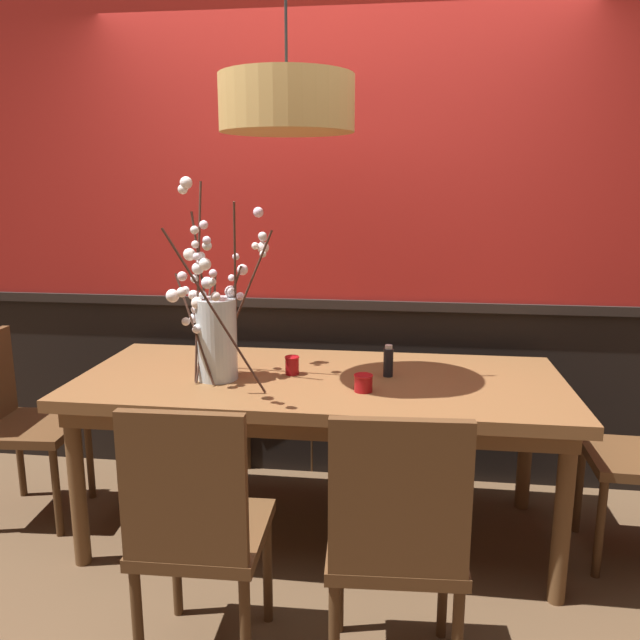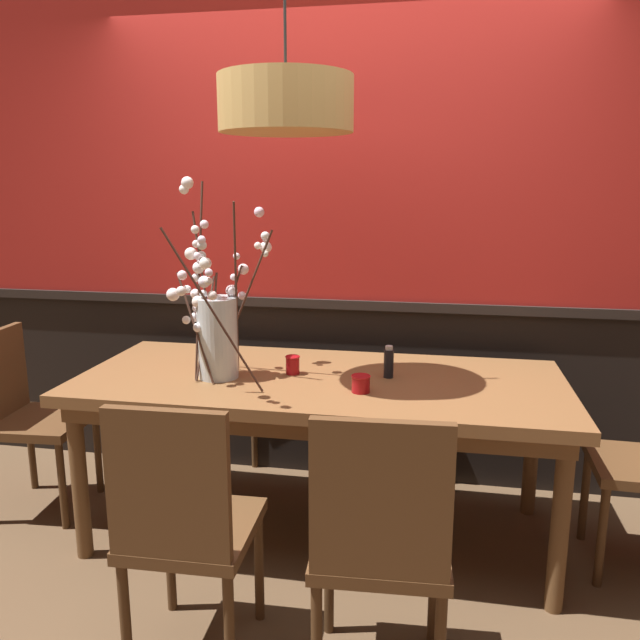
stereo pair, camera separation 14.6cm
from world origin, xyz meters
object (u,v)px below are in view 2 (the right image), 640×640
(chair_far_side_left, at_px, (293,372))
(chair_far_side_right, at_px, (408,378))
(chair_near_side_right, at_px, (380,539))
(pendant_lamp, at_px, (286,104))
(chair_near_side_left, at_px, (185,522))
(chair_head_west_end, at_px, (26,410))
(candle_holder_nearer_center, at_px, (361,383))
(condiment_bottle, at_px, (389,363))
(dining_table, at_px, (320,394))
(vase_with_blossoms, at_px, (216,327))
(candle_holder_nearer_edge, at_px, (293,365))

(chair_far_side_left, bearing_deg, chair_far_side_right, -4.08)
(chair_near_side_right, height_order, pendant_lamp, pendant_lamp)
(chair_near_side_left, xyz_separation_m, pendant_lamp, (0.16, 0.82, 1.40))
(chair_head_west_end, relative_size, chair_near_side_left, 0.95)
(chair_head_west_end, xyz_separation_m, candle_holder_nearer_center, (1.71, -0.16, 0.29))
(chair_near_side_right, height_order, chair_far_side_left, chair_near_side_right)
(chair_far_side_left, relative_size, condiment_bottle, 6.18)
(dining_table, height_order, chair_head_west_end, chair_head_west_end)
(chair_near_side_right, distance_m, pendant_lamp, 1.69)
(chair_head_west_end, relative_size, pendant_lamp, 0.99)
(condiment_bottle, bearing_deg, vase_with_blossoms, -169.63)
(vase_with_blossoms, height_order, candle_holder_nearer_center, vase_with_blossoms)
(chair_near_side_right, height_order, candle_holder_nearer_center, chair_near_side_right)
(chair_near_side_left, relative_size, vase_with_blossoms, 1.10)
(chair_head_west_end, height_order, candle_holder_nearer_edge, chair_head_west_end)
(dining_table, xyz_separation_m, vase_with_blossoms, (-0.45, -0.09, 0.32))
(chair_far_side_right, bearing_deg, condiment_bottle, -94.16)
(chair_near_side_right, height_order, condiment_bottle, chair_near_side_right)
(chair_far_side_right, relative_size, chair_far_side_left, 1.04)
(chair_head_west_end, height_order, condiment_bottle, chair_head_west_end)
(chair_far_side_left, bearing_deg, dining_table, -69.71)
(chair_far_side_left, xyz_separation_m, candle_holder_nearer_edge, (0.20, -0.88, 0.31))
(chair_near_side_left, height_order, candle_holder_nearer_edge, chair_near_side_left)
(chair_far_side_left, height_order, chair_near_side_left, chair_near_side_left)
(chair_far_side_right, bearing_deg, candle_holder_nearer_edge, -120.80)
(candle_holder_nearer_center, height_order, candle_holder_nearer_edge, candle_holder_nearer_edge)
(vase_with_blossoms, bearing_deg, chair_head_west_end, 176.18)
(chair_far_side_left, relative_size, vase_with_blossoms, 1.02)
(chair_head_west_end, height_order, chair_near_side_right, chair_near_side_right)
(chair_far_side_right, height_order, pendant_lamp, pendant_lamp)
(chair_near_side_right, bearing_deg, chair_far_side_right, 89.90)
(vase_with_blossoms, bearing_deg, condiment_bottle, 10.37)
(vase_with_blossoms, xyz_separation_m, candle_holder_nearer_edge, (0.32, 0.11, -0.19))
(vase_with_blossoms, xyz_separation_m, condiment_bottle, (0.76, 0.14, -0.16))
(chair_far_side_left, distance_m, vase_with_blossoms, 1.12)
(chair_far_side_right, xyz_separation_m, pendant_lamp, (-0.49, -0.95, 1.42))
(candle_holder_nearer_center, relative_size, pendant_lamp, 0.09)
(vase_with_blossoms, bearing_deg, candle_holder_nearer_edge, 19.26)
(chair_far_side_right, distance_m, chair_near_side_left, 1.88)
(dining_table, xyz_separation_m, pendant_lamp, (-0.12, -0.09, 1.25))
(chair_near_side_left, distance_m, candle_holder_nearer_edge, 0.99)
(dining_table, distance_m, candle_holder_nearer_center, 0.30)
(dining_table, bearing_deg, vase_with_blossoms, -168.72)
(chair_near_side_right, distance_m, vase_with_blossoms, 1.24)
(chair_far_side_right, height_order, vase_with_blossoms, vase_with_blossoms)
(chair_near_side_right, relative_size, candle_holder_nearer_center, 11.91)
(chair_far_side_left, bearing_deg, candle_holder_nearer_edge, -77.09)
(chair_far_side_left, height_order, candle_holder_nearer_edge, chair_far_side_left)
(chair_far_side_left, relative_size, pendant_lamp, 0.97)
(chair_far_side_left, height_order, candle_holder_nearer_center, chair_far_side_left)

